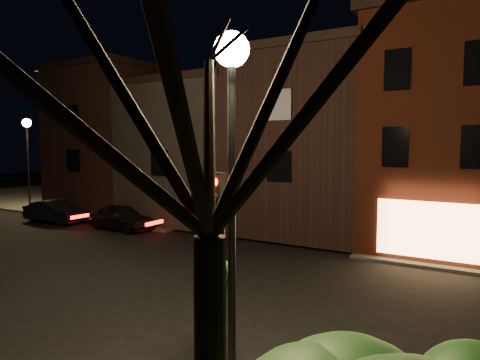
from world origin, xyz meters
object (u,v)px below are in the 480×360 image
parked_car_b (55,212)px  bare_tree_right (208,4)px  street_lamp_near (232,116)px  street_lamp_far (27,138)px  parked_car_a (121,217)px  traffic_signal (219,243)px

parked_car_b → bare_tree_right: bearing=-125.1°
street_lamp_near → street_lamp_far: same height
street_lamp_far → parked_car_a: size_ratio=1.57×
street_lamp_far → traffic_signal: (24.60, -11.71, -2.37)m
bare_tree_right → parked_car_a: 20.72m
bare_tree_right → street_lamp_near: bearing=117.5°
street_lamp_near → parked_car_b: street_lamp_near is taller
traffic_signal → street_lamp_far: bearing=154.5°
parked_car_a → bare_tree_right: bearing=-127.4°
street_lamp_near → parked_car_a: (-13.93, 10.45, -4.48)m
street_lamp_far → parked_car_a: bearing=-8.8°
traffic_signal → bare_tree_right: bare_tree_right is taller
street_lamp_far → street_lamp_near: bearing=-25.8°
traffic_signal → parked_car_b: bearing=153.1°
street_lamp_near → street_lamp_far: 28.00m
street_lamp_near → parked_car_a: street_lamp_near is taller
street_lamp_near → traffic_signal: 2.49m
street_lamp_near → bare_tree_right: size_ratio=0.76×
bare_tree_right → parked_car_b: size_ratio=2.08×
bare_tree_right → traffic_signal: bearing=122.4°
street_lamp_far → bare_tree_right: 30.32m
street_lamp_far → parked_car_a: 12.25m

